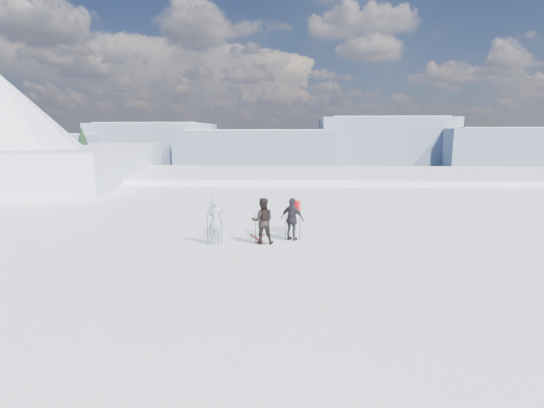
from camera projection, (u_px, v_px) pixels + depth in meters
The scene contains 9 objects.
lake_basin at pixel (300, 240), 43.12m from camera, with size 820.00×820.00×71.62m.
far_mountain_range at pixel (322, 145), 460.38m from camera, with size 770.00×110.00×53.00m.
near_ridge at pixel (39, 210), 43.23m from camera, with size 31.37×35.68×25.62m.
skier_grey at pixel (216, 221), 16.00m from camera, with size 0.67×0.44×1.82m, color #9DA5AB.
skier_dark at pixel (263, 221), 16.12m from camera, with size 0.86×0.67×1.77m, color black.
skier_pack at pixel (292, 219), 16.64m from camera, with size 1.00×0.41×1.70m, color black.
backpack at pixel (295, 191), 16.67m from camera, with size 0.36×0.20×0.51m, color red.
ski_poles at pixel (257, 227), 16.19m from camera, with size 3.50×0.92×1.37m.
skis_loose at pixel (259, 239), 16.92m from camera, with size 0.78×1.70×0.03m.
Camera 1 is at (-0.74, -12.04, 4.14)m, focal length 28.00 mm.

